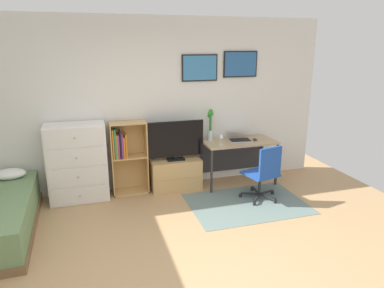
{
  "coord_description": "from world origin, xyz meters",
  "views": [
    {
      "loc": [
        -0.79,
        -2.99,
        2.27
      ],
      "look_at": [
        0.56,
        1.5,
        0.93
      ],
      "focal_mm": 32.52,
      "sensor_mm": 36.0,
      "label": 1
    }
  ],
  "objects_px": {
    "bookshelf": "(126,153)",
    "computer_mouse": "(255,139)",
    "office_chair": "(264,172)",
    "tv_stand": "(176,174)",
    "desk": "(237,148)",
    "laptop": "(239,136)",
    "television": "(175,141)",
    "wine_glass": "(221,136)",
    "bamboo_vase": "(210,123)",
    "dresser": "(78,163)"
  },
  "relations": [
    {
      "from": "bookshelf",
      "to": "computer_mouse",
      "type": "distance_m",
      "value": 2.12
    },
    {
      "from": "bookshelf",
      "to": "office_chair",
      "type": "distance_m",
      "value": 2.13
    },
    {
      "from": "tv_stand",
      "to": "office_chair",
      "type": "relative_size",
      "value": 0.94
    },
    {
      "from": "desk",
      "to": "laptop",
      "type": "bearing_deg",
      "value": 15.28
    },
    {
      "from": "tv_stand",
      "to": "computer_mouse",
      "type": "relative_size",
      "value": 7.74
    },
    {
      "from": "office_chair",
      "to": "television",
      "type": "bearing_deg",
      "value": 131.33
    },
    {
      "from": "bookshelf",
      "to": "office_chair",
      "type": "xyz_separation_m",
      "value": [
        1.93,
        -0.89,
        -0.19
      ]
    },
    {
      "from": "television",
      "to": "office_chair",
      "type": "bearing_deg",
      "value": -35.2
    },
    {
      "from": "television",
      "to": "wine_glass",
      "type": "xyz_separation_m",
      "value": [
        0.71,
        -0.17,
        0.06
      ]
    },
    {
      "from": "bookshelf",
      "to": "wine_glass",
      "type": "bearing_deg",
      "value": -9.31
    },
    {
      "from": "bamboo_vase",
      "to": "office_chair",
      "type": "bearing_deg",
      "value": -60.91
    },
    {
      "from": "bookshelf",
      "to": "office_chair",
      "type": "height_order",
      "value": "bookshelf"
    },
    {
      "from": "dresser",
      "to": "laptop",
      "type": "xyz_separation_m",
      "value": [
        2.59,
        0.01,
        0.22
      ]
    },
    {
      "from": "tv_stand",
      "to": "bamboo_vase",
      "type": "xyz_separation_m",
      "value": [
        0.63,
        0.11,
        0.78
      ]
    },
    {
      "from": "dresser",
      "to": "wine_glass",
      "type": "bearing_deg",
      "value": -4.48
    },
    {
      "from": "desk",
      "to": "bamboo_vase",
      "type": "distance_m",
      "value": 0.62
    },
    {
      "from": "bamboo_vase",
      "to": "wine_glass",
      "type": "relative_size",
      "value": 2.89
    },
    {
      "from": "desk",
      "to": "bamboo_vase",
      "type": "xyz_separation_m",
      "value": [
        -0.44,
        0.12,
        0.42
      ]
    },
    {
      "from": "television",
      "to": "bookshelf",
      "type": "bearing_deg",
      "value": 174.27
    },
    {
      "from": "dresser",
      "to": "wine_glass",
      "type": "relative_size",
      "value": 6.52
    },
    {
      "from": "laptop",
      "to": "desk",
      "type": "bearing_deg",
      "value": -157.46
    },
    {
      "from": "television",
      "to": "laptop",
      "type": "distance_m",
      "value": 1.1
    },
    {
      "from": "bamboo_vase",
      "to": "bookshelf",
      "type": "bearing_deg",
      "value": -177.84
    },
    {
      "from": "television",
      "to": "desk",
      "type": "distance_m",
      "value": 1.09
    },
    {
      "from": "bookshelf",
      "to": "wine_glass",
      "type": "relative_size",
      "value": 6.34
    },
    {
      "from": "office_chair",
      "to": "bookshelf",
      "type": "bearing_deg",
      "value": 141.74
    },
    {
      "from": "dresser",
      "to": "bamboo_vase",
      "type": "bearing_deg",
      "value": 3.33
    },
    {
      "from": "bookshelf",
      "to": "office_chair",
      "type": "relative_size",
      "value": 1.33
    },
    {
      "from": "tv_stand",
      "to": "desk",
      "type": "height_order",
      "value": "desk"
    },
    {
      "from": "desk",
      "to": "office_chair",
      "type": "bearing_deg",
      "value": -84.24
    },
    {
      "from": "laptop",
      "to": "bamboo_vase",
      "type": "distance_m",
      "value": 0.53
    },
    {
      "from": "desk",
      "to": "laptop",
      "type": "relative_size",
      "value": 2.81
    },
    {
      "from": "bamboo_vase",
      "to": "wine_glass",
      "type": "distance_m",
      "value": 0.34
    },
    {
      "from": "bookshelf",
      "to": "laptop",
      "type": "distance_m",
      "value": 1.88
    },
    {
      "from": "dresser",
      "to": "office_chair",
      "type": "bearing_deg",
      "value": -17.21
    },
    {
      "from": "dresser",
      "to": "tv_stand",
      "type": "height_order",
      "value": "dresser"
    },
    {
      "from": "television",
      "to": "desk",
      "type": "xyz_separation_m",
      "value": [
        1.07,
        0.01,
        -0.21
      ]
    },
    {
      "from": "dresser",
      "to": "desk",
      "type": "distance_m",
      "value": 2.56
    },
    {
      "from": "dresser",
      "to": "computer_mouse",
      "type": "bearing_deg",
      "value": -2.28
    },
    {
      "from": "computer_mouse",
      "to": "bookshelf",
      "type": "bearing_deg",
      "value": 175.04
    },
    {
      "from": "bookshelf",
      "to": "television",
      "type": "height_order",
      "value": "bookshelf"
    },
    {
      "from": "tv_stand",
      "to": "desk",
      "type": "distance_m",
      "value": 1.13
    },
    {
      "from": "wine_glass",
      "to": "desk",
      "type": "bearing_deg",
      "value": 26.05
    },
    {
      "from": "wine_glass",
      "to": "dresser",
      "type": "bearing_deg",
      "value": 175.52
    },
    {
      "from": "desk",
      "to": "computer_mouse",
      "type": "relative_size",
      "value": 11.57
    },
    {
      "from": "tv_stand",
      "to": "television",
      "type": "bearing_deg",
      "value": -90.0
    },
    {
      "from": "desk",
      "to": "bookshelf",
      "type": "bearing_deg",
      "value": 177.91
    },
    {
      "from": "television",
      "to": "tv_stand",
      "type": "bearing_deg",
      "value": 90.0
    },
    {
      "from": "bamboo_vase",
      "to": "tv_stand",
      "type": "bearing_deg",
      "value": -170.19
    },
    {
      "from": "television",
      "to": "wine_glass",
      "type": "bearing_deg",
      "value": -13.15
    }
  ]
}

